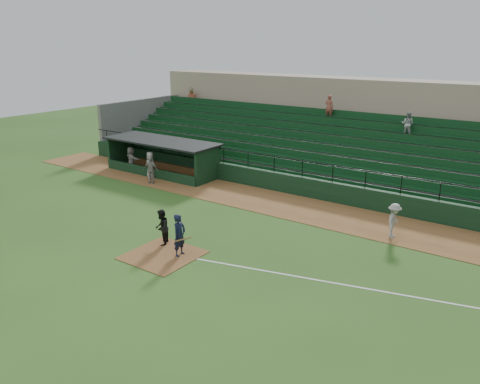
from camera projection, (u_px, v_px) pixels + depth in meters
The scene contains 12 objects.
ground at pixel (178, 248), 21.73m from camera, with size 90.00×90.00×0.00m, color #2D541B.
warning_track at pixel (269, 202), 27.96m from camera, with size 40.00×4.00×0.03m, color brown.
home_plate_dirt at pixel (163, 255), 20.94m from camera, with size 3.00×3.00×0.03m, color brown.
foul_line at pixel (352, 286), 18.28m from camera, with size 18.00×0.09×0.01m, color white.
stadium_structure at pixel (331, 141), 33.86m from camera, with size 38.00×13.08×6.40m.
dugout at pixel (166, 154), 34.11m from camera, with size 8.90×3.20×2.42m.
batter_at_plate at pixel (179, 235), 20.64m from camera, with size 1.05×0.74×1.94m.
umpire at pixel (162, 227), 21.79m from camera, with size 0.84×0.66×1.73m, color black.
runner at pixel (394, 221), 22.51m from camera, with size 1.12×0.64×1.73m, color #A4A09A.
dugout_player_a at pixel (151, 170), 31.40m from camera, with size 1.06×0.44×1.80m, color gray.
dugout_player_b at pixel (151, 165), 32.59m from camera, with size 0.90×0.58×1.84m, color #A29C97.
dugout_player_c at pixel (131, 159), 34.33m from camera, with size 1.69×0.54×1.82m, color #A9A49E.
Camera 1 is at (13.79, -14.65, 9.07)m, focal length 35.13 mm.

